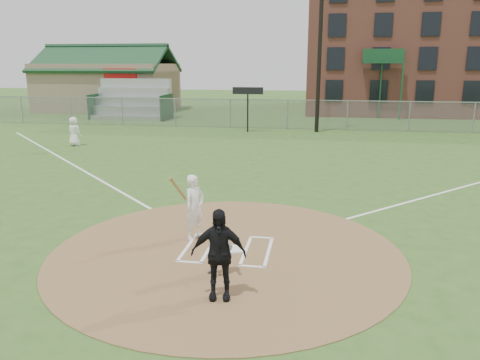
% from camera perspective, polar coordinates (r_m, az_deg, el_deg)
% --- Properties ---
extents(ground, '(140.00, 140.00, 0.00)m').
position_cam_1_polar(ground, '(11.37, -1.67, -8.79)').
color(ground, '#30571D').
rests_on(ground, ground).
extents(dirt_circle, '(8.40, 8.40, 0.02)m').
position_cam_1_polar(dirt_circle, '(11.37, -1.67, -8.75)').
color(dirt_circle, olive).
rests_on(dirt_circle, ground).
extents(home_plate, '(0.64, 0.64, 0.03)m').
position_cam_1_polar(home_plate, '(11.44, -1.05, -8.45)').
color(home_plate, white).
rests_on(home_plate, dirt_circle).
extents(foul_line_third, '(17.04, 17.04, 0.01)m').
position_cam_1_polar(foul_line_third, '(22.65, -19.98, 1.95)').
color(foul_line_third, white).
rests_on(foul_line_third, ground).
extents(catcher, '(0.72, 0.63, 1.26)m').
position_cam_1_polar(catcher, '(9.91, -2.44, -8.30)').
color(catcher, slate).
rests_on(catcher, dirt_circle).
extents(umpire, '(1.10, 0.57, 1.79)m').
position_cam_1_polar(umpire, '(8.94, -2.64, -9.01)').
color(umpire, black).
rests_on(umpire, dirt_circle).
extents(ondeck_player, '(0.86, 0.65, 1.58)m').
position_cam_1_polar(ondeck_player, '(27.33, -19.58, 5.60)').
color(ondeck_player, white).
rests_on(ondeck_player, ground).
extents(batters_boxes, '(2.08, 1.88, 0.01)m').
position_cam_1_polar(batters_boxes, '(11.50, -1.52, -8.39)').
color(batters_boxes, white).
rests_on(batters_boxes, dirt_circle).
extents(batter_at_plate, '(0.78, 1.06, 1.78)m').
position_cam_1_polar(batter_at_plate, '(11.93, -5.56, -3.32)').
color(batter_at_plate, white).
rests_on(batter_at_plate, dirt_circle).
extents(outfield_fence, '(56.08, 0.08, 2.03)m').
position_cam_1_polar(outfield_fence, '(32.53, 5.82, 7.95)').
color(outfield_fence, slate).
rests_on(outfield_fence, ground).
extents(bleachers, '(6.08, 3.20, 3.20)m').
position_cam_1_polar(bleachers, '(39.56, -13.15, 9.57)').
color(bleachers, '#B7BABF').
rests_on(bleachers, ground).
extents(clubhouse, '(12.20, 8.71, 6.23)m').
position_cam_1_polar(clubhouse, '(47.73, -15.72, 11.08)').
color(clubhouse, gray).
rests_on(clubhouse, ground).
extents(brick_warehouse, '(30.00, 17.17, 15.00)m').
position_cam_1_polar(brick_warehouse, '(50.32, 26.61, 16.12)').
color(brick_warehouse, '#A35546').
rests_on(brick_warehouse, ground).
extents(light_pole, '(1.20, 0.30, 12.22)m').
position_cam_1_polar(light_pole, '(31.36, 9.79, 17.84)').
color(light_pole, black).
rests_on(light_pole, ground).
extents(scoreboard_sign, '(2.00, 0.10, 2.93)m').
position_cam_1_polar(scoreboard_sign, '(30.89, 0.95, 10.26)').
color(scoreboard_sign, black).
rests_on(scoreboard_sign, ground).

